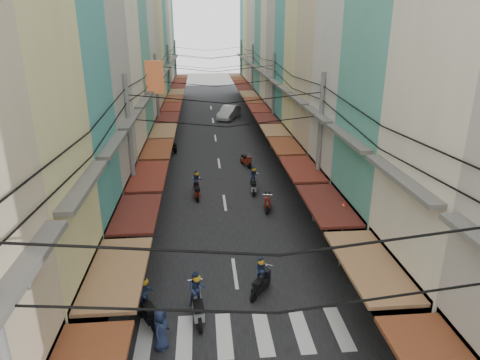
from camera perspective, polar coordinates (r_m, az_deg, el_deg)
ground at (r=21.18m, az=-1.13°, el=-9.45°), size 160.00×160.00×0.00m
road at (r=39.79m, az=-3.20°, el=4.88°), size 10.00×80.00×0.02m
sidewalk_left at (r=40.11m, az=-12.55°, el=4.58°), size 3.00×80.00×0.06m
sidewalk_right at (r=40.52m, az=6.06°, el=5.10°), size 3.00×80.00×0.06m
crosswalk at (r=16.23m, az=0.49°, el=-19.84°), size 7.55×2.40×0.01m
building_row_left at (r=35.58m, az=-16.84°, el=18.23°), size 7.80×67.67×23.70m
building_row_right at (r=36.03m, az=10.08°, el=18.18°), size 7.80×68.98×22.59m
utility_poles at (r=33.64m, az=-3.09°, el=13.50°), size 10.20×66.13×8.20m
white_car at (r=50.42m, az=-1.50°, el=8.15°), size 5.69×3.88×1.87m
bicycle at (r=20.95m, az=16.67°, el=-10.75°), size 1.61×0.78×1.07m
moving_scooters at (r=23.00m, az=-3.26°, el=-5.40°), size 6.64×24.53×1.99m
parked_scooters at (r=17.74m, az=13.12°, el=-14.71°), size 12.72×15.26×1.00m
pedestrians at (r=23.44m, az=-12.01°, el=-4.13°), size 12.14×25.60×2.14m
market_umbrella at (r=15.32m, az=28.40°, el=-14.68°), size 2.50×2.50×2.63m
traffic_sign at (r=19.38m, az=13.53°, el=-5.18°), size 0.10×0.70×3.19m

